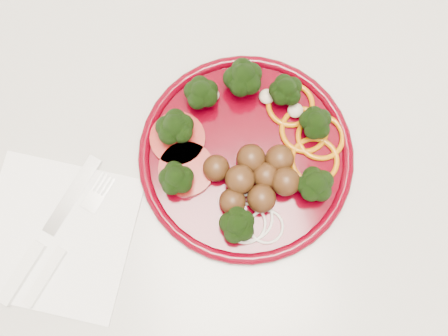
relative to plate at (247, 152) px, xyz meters
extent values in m
cube|color=silver|center=(0.12, 0.03, -0.48)|extent=(2.40, 0.60, 0.87)
cube|color=#BAB9B0|center=(0.12, 0.03, -0.03)|extent=(2.40, 0.60, 0.03)
cylinder|color=#4D000B|center=(0.00, 0.00, -0.01)|extent=(0.26, 0.26, 0.01)
torus|color=#4D000B|center=(0.00, 0.00, -0.01)|extent=(0.26, 0.26, 0.01)
sphere|color=#4D2C13|center=(-0.04, -0.01, 0.01)|extent=(0.03, 0.03, 0.03)
sphere|color=#4D2C13|center=(0.00, -0.06, 0.01)|extent=(0.03, 0.03, 0.03)
sphere|color=#4D2C13|center=(0.00, -0.01, 0.01)|extent=(0.03, 0.03, 0.03)
sphere|color=#4D2C13|center=(0.03, -0.05, 0.01)|extent=(0.03, 0.03, 0.03)
sphere|color=#4D2C13|center=(-0.02, -0.03, 0.01)|extent=(0.03, 0.03, 0.03)
sphere|color=#4D2C13|center=(-0.03, -0.06, 0.01)|extent=(0.03, 0.03, 0.03)
sphere|color=#4D2C13|center=(0.03, -0.02, 0.01)|extent=(0.03, 0.03, 0.03)
sphere|color=#4D2C13|center=(0.01, -0.03, 0.01)|extent=(0.03, 0.03, 0.03)
torus|color=#B56006|center=(0.08, 0.01, 0.00)|extent=(0.06, 0.06, 0.01)
torus|color=#B56006|center=(0.08, -0.03, 0.00)|extent=(0.06, 0.06, 0.01)
torus|color=#B56006|center=(0.07, 0.05, 0.00)|extent=(0.06, 0.06, 0.01)
torus|color=#B56006|center=(0.09, 0.00, 0.00)|extent=(0.06, 0.06, 0.01)
cylinder|color=#720A07|center=(-0.08, 0.04, 0.00)|extent=(0.07, 0.07, 0.01)
cylinder|color=#720A07|center=(-0.07, 0.00, 0.00)|extent=(0.07, 0.07, 0.01)
torus|color=beige|center=(-0.02, -0.08, -0.01)|extent=(0.05, 0.05, 0.00)
torus|color=beige|center=(0.00, -0.09, -0.01)|extent=(0.04, 0.04, 0.00)
torus|color=beige|center=(-0.02, -0.08, -0.01)|extent=(0.06, 0.06, 0.00)
ellipsoid|color=#C6B793|center=(0.04, 0.06, 0.00)|extent=(0.02, 0.02, 0.01)
ellipsoid|color=#C6B793|center=(-0.02, 0.08, 0.00)|extent=(0.02, 0.02, 0.01)
ellipsoid|color=#C6B793|center=(0.07, 0.04, 0.00)|extent=(0.02, 0.02, 0.01)
cube|color=white|center=(-0.24, -0.04, -0.02)|extent=(0.24, 0.24, 0.00)
cube|color=silver|center=(-0.22, 0.00, -0.01)|extent=(0.09, 0.09, 0.00)
cube|color=white|center=(-0.29, -0.07, -0.01)|extent=(0.06, 0.07, 0.01)
cube|color=white|center=(-0.26, -0.09, -0.01)|extent=(0.06, 0.06, 0.01)
cube|color=silver|center=(-0.19, -0.01, -0.01)|extent=(0.03, 0.03, 0.00)
cube|color=silver|center=(-0.17, 0.00, -0.01)|extent=(0.02, 0.02, 0.00)
cube|color=silver|center=(-0.18, 0.00, -0.01)|extent=(0.02, 0.02, 0.00)
cube|color=silver|center=(-0.18, 0.01, -0.01)|extent=(0.02, 0.02, 0.00)
cube|color=silver|center=(-0.18, 0.01, -0.01)|extent=(0.02, 0.02, 0.00)
camera|label=1|loc=(-0.07, -0.16, 0.65)|focal=45.00mm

